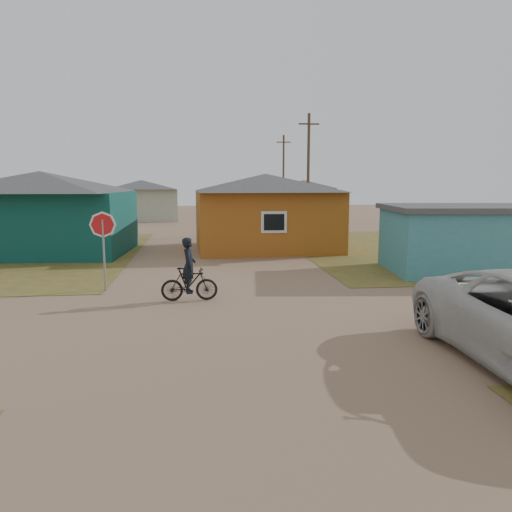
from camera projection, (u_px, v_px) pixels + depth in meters
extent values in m
plane|color=#8E6B51|center=(239.00, 327.00, 12.15)|extent=(120.00, 120.00, 0.00)
cube|color=olive|center=(482.00, 248.00, 26.49)|extent=(20.00, 18.00, 0.00)
cube|color=#0B3E37|center=(43.00, 223.00, 24.24)|extent=(8.40, 6.54, 3.00)
pyramid|color=#39393C|center=(40.00, 182.00, 23.94)|extent=(8.93, 7.08, 1.00)
cube|color=#A35919|center=(265.00, 220.00, 25.96)|extent=(7.21, 6.24, 3.00)
pyramid|color=#39393C|center=(265.00, 182.00, 25.67)|extent=(7.72, 6.76, 0.90)
cube|color=silver|center=(274.00, 222.00, 22.96)|extent=(1.20, 0.06, 1.00)
cube|color=black|center=(274.00, 222.00, 22.93)|extent=(0.95, 0.04, 0.75)
cube|color=teal|center=(468.00, 241.00, 19.42)|extent=(6.39, 4.61, 2.40)
cube|color=#39393C|center=(471.00, 208.00, 19.23)|extent=(6.71, 4.93, 0.20)
cube|color=#ABB49A|center=(142.00, 205.00, 44.67)|extent=(6.49, 5.60, 2.80)
pyramid|color=#39393C|center=(141.00, 184.00, 44.40)|extent=(7.04, 6.15, 0.80)
cube|color=tan|center=(304.00, 201.00, 52.36)|extent=(6.41, 5.50, 2.80)
pyramid|color=#39393C|center=(304.00, 184.00, 52.09)|extent=(6.95, 6.05, 0.80)
cube|color=#ABB49A|center=(81.00, 200.00, 55.57)|extent=(5.75, 5.28, 2.70)
pyramid|color=#39393C|center=(80.00, 185.00, 55.32)|extent=(6.28, 5.81, 0.70)
cylinder|color=#4E3E2F|center=(308.00, 174.00, 33.89)|extent=(0.20, 0.20, 8.00)
cube|color=#4E3E2F|center=(309.00, 124.00, 33.40)|extent=(1.40, 0.10, 0.10)
cylinder|color=#4E3E2F|center=(283.00, 176.00, 49.72)|extent=(0.20, 0.20, 8.00)
cube|color=#4E3E2F|center=(284.00, 142.00, 49.23)|extent=(1.40, 0.10, 0.10)
cylinder|color=gray|center=(104.00, 255.00, 16.06)|extent=(0.07, 0.07, 2.31)
imported|color=black|center=(189.00, 284.00, 14.81)|extent=(1.68, 0.47, 1.01)
imported|color=black|center=(189.00, 265.00, 14.72)|extent=(0.40, 0.60, 1.65)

